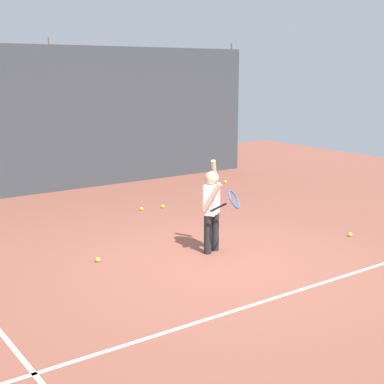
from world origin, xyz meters
name	(u,v)px	position (x,y,z in m)	size (l,w,h in m)	color
ground_plane	(221,263)	(0.00, 0.00, 0.00)	(20.00, 20.00, 0.00)	brown
court_line_baseline	(290,293)	(0.00, -1.32, 0.00)	(9.00, 0.05, 0.00)	white
back_fence_windscreen	(55,120)	(0.00, 5.81, 1.57)	(10.21, 0.08, 3.15)	#383D42
fence_post_1	(54,116)	(0.00, 5.87, 1.65)	(0.09, 0.09, 3.30)	slate
fence_post_2	(232,107)	(4.95, 5.87, 1.65)	(0.09, 0.09, 3.30)	slate
tennis_player	(213,204)	(0.18, 0.45, 0.73)	(0.48, 0.85, 1.35)	#232326
tennis_ball_1	(163,206)	(1.03, 3.14, 0.03)	(0.07, 0.07, 0.07)	#CCE033
tennis_ball_3	(98,260)	(-1.38, 1.04, 0.03)	(0.07, 0.07, 0.07)	#CCE033
tennis_ball_4	(225,182)	(3.55, 4.36, 0.03)	(0.07, 0.07, 0.07)	#CCE033
tennis_ball_5	(142,209)	(0.60, 3.21, 0.03)	(0.07, 0.07, 0.07)	#CCE033
tennis_ball_6	(350,234)	(2.48, -0.20, 0.03)	(0.07, 0.07, 0.07)	#CCE033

